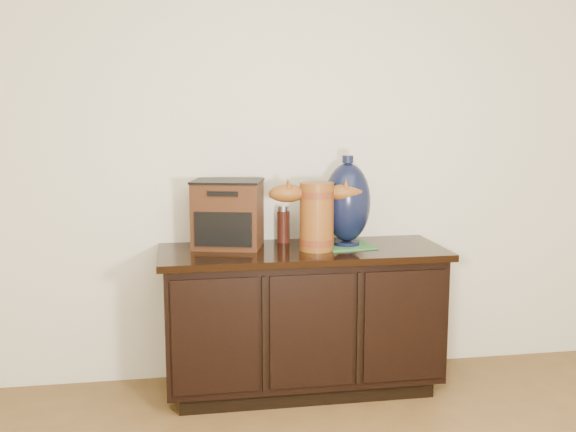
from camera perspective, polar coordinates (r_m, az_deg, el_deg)
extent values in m
plane|color=#EBE7CB|center=(3.65, 0.44, 6.49)|extent=(4.50, 0.00, 4.50)
cube|color=black|center=(3.67, 1.18, -13.79)|extent=(1.29, 0.45, 0.08)
cube|color=black|center=(3.54, 1.20, -8.42)|extent=(1.40, 0.50, 0.64)
cube|color=black|center=(3.46, 1.21, -3.07)|extent=(1.46, 0.56, 0.03)
cube|color=black|center=(3.25, -6.18, -10.12)|extent=(0.41, 0.01, 0.56)
cube|color=black|center=(3.30, 2.04, -9.73)|extent=(0.41, 0.01, 0.56)
cube|color=black|center=(3.42, 9.81, -9.18)|extent=(0.41, 0.01, 0.56)
cylinder|color=brown|center=(3.39, 2.44, -0.05)|extent=(0.18, 0.18, 0.34)
cylinder|color=#40170C|center=(3.42, 2.43, -2.14)|extent=(0.19, 0.19, 0.03)
cylinder|color=#40170C|center=(3.38, 2.45, 1.88)|extent=(0.19, 0.19, 0.03)
ellipsoid|color=brown|center=(3.36, -0.06, 1.94)|extent=(0.19, 0.10, 0.09)
ellipsoid|color=brown|center=(3.40, 4.94, 2.00)|extent=(0.19, 0.10, 0.09)
cube|color=#3A1E0E|center=(3.49, -5.10, 0.11)|extent=(0.40, 0.35, 0.34)
cube|color=black|center=(3.36, -5.52, -1.15)|extent=(0.28, 0.08, 0.17)
cube|color=black|center=(3.46, -5.14, 2.97)|extent=(0.41, 0.36, 0.01)
cube|color=#306B31|center=(3.53, 4.98, -2.50)|extent=(0.28, 0.28, 0.01)
cylinder|color=black|center=(3.53, 4.99, -2.29)|extent=(0.13, 0.13, 0.02)
ellipsoid|color=black|center=(3.49, 5.03, 1.16)|extent=(0.27, 0.27, 0.41)
cylinder|color=black|center=(3.47, 5.09, 4.82)|extent=(0.06, 0.06, 0.04)
cylinder|color=#5E1D10|center=(3.60, -0.39, -0.91)|extent=(0.07, 0.07, 0.17)
cylinder|color=silver|center=(3.59, -0.39, 0.66)|extent=(0.06, 0.06, 0.03)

